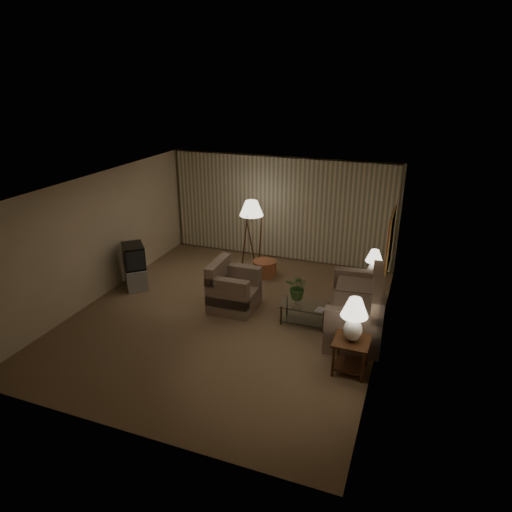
{
  "coord_description": "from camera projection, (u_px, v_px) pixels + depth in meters",
  "views": [
    {
      "loc": [
        3.41,
        -7.52,
        4.64
      ],
      "look_at": [
        0.38,
        0.6,
        1.14
      ],
      "focal_mm": 32.0,
      "sensor_mm": 36.0,
      "label": 1
    }
  ],
  "objects": [
    {
      "name": "sofa",
      "position": [
        355.0,
        310.0,
        8.69
      ],
      "size": [
        2.16,
        1.37,
        0.87
      ],
      "rotation": [
        0.0,
        0.0,
        -1.47
      ],
      "color": "#856F5F",
      "rests_on": "ground"
    },
    {
      "name": "armchair",
      "position": [
        234.0,
        290.0,
        9.53
      ],
      "size": [
        1.01,
        0.96,
        0.81
      ],
      "rotation": [
        0.0,
        0.0,
        1.6
      ],
      "color": "#856F5F",
      "rests_on": "ground"
    },
    {
      "name": "side_table_near",
      "position": [
        351.0,
        350.0,
        7.48
      ],
      "size": [
        0.58,
        0.58,
        0.6
      ],
      "color": "#3A1B0F",
      "rests_on": "ground"
    },
    {
      "name": "tv_cabinet",
      "position": [
        136.0,
        277.0,
        10.54
      ],
      "size": [
        1.16,
        1.16,
        0.5
      ],
      "primitive_type": "cube",
      "rotation": [
        0.0,
        0.0,
        -0.84
      ],
      "color": "#9D9D9F",
      "rests_on": "ground"
    },
    {
      "name": "table_lamp_far",
      "position": [
        374.0,
        261.0,
        9.53
      ],
      "size": [
        0.36,
        0.36,
        0.62
      ],
      "color": "silver",
      "rests_on": "side_table_far"
    },
    {
      "name": "ottoman",
      "position": [
        265.0,
        268.0,
        11.15
      ],
      "size": [
        0.69,
        0.69,
        0.38
      ],
      "primitive_type": "cylinder",
      "rotation": [
        0.0,
        0.0,
        -0.25
      ],
      "color": "#B0673B",
      "rests_on": "ground"
    },
    {
      "name": "vase",
      "position": [
        298.0,
        300.0,
        8.94
      ],
      "size": [
        0.16,
        0.16,
        0.14
      ],
      "primitive_type": "imported",
      "rotation": [
        0.0,
        0.0,
        0.25
      ],
      "color": "white",
      "rests_on": "coffee_table"
    },
    {
      "name": "coffee_table",
      "position": [
        305.0,
        311.0,
        8.97
      ],
      "size": [
        0.99,
        0.54,
        0.41
      ],
      "color": "silver",
      "rests_on": "ground"
    },
    {
      "name": "floor_lamp",
      "position": [
        252.0,
        234.0,
        11.24
      ],
      "size": [
        0.58,
        0.58,
        1.78
      ],
      "color": "#3A1B0F",
      "rests_on": "ground"
    },
    {
      "name": "crt_tv",
      "position": [
        134.0,
        256.0,
        10.34
      ],
      "size": [
        1.07,
        1.07,
        0.54
      ],
      "primitive_type": "cube",
      "rotation": [
        0.0,
        0.0,
        -0.84
      ],
      "color": "black",
      "rests_on": "tv_cabinet"
    },
    {
      "name": "flowers",
      "position": [
        298.0,
        285.0,
        8.82
      ],
      "size": [
        0.48,
        0.43,
        0.51
      ],
      "primitive_type": "imported",
      "rotation": [
        0.0,
        0.0,
        -0.07
      ],
      "color": "#447031",
      "rests_on": "vase"
    },
    {
      "name": "book",
      "position": [
        316.0,
        309.0,
        8.75
      ],
      "size": [
        0.18,
        0.23,
        0.02
      ],
      "primitive_type": "imported",
      "rotation": [
        0.0,
        0.0,
        -0.15
      ],
      "color": "olive",
      "rests_on": "coffee_table"
    },
    {
      "name": "side_table_far",
      "position": [
        371.0,
        286.0,
        9.74
      ],
      "size": [
        0.46,
        0.39,
        0.6
      ],
      "color": "#3A1B0F",
      "rests_on": "ground"
    },
    {
      "name": "room_shell",
      "position": [
        255.0,
        214.0,
        10.02
      ],
      "size": [
        6.04,
        7.02,
        2.72
      ],
      "color": "beige",
      "rests_on": "ground"
    },
    {
      "name": "table_lamp_near",
      "position": [
        354.0,
        316.0,
        7.24
      ],
      "size": [
        0.44,
        0.44,
        0.75
      ],
      "color": "silver",
      "rests_on": "side_table_near"
    },
    {
      "name": "ground",
      "position": [
        228.0,
        315.0,
        9.38
      ],
      "size": [
        7.0,
        7.0,
        0.0
      ],
      "primitive_type": "plane",
      "color": "brown",
      "rests_on": "ground"
    }
  ]
}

